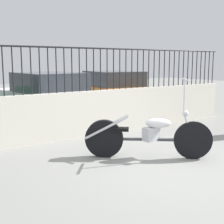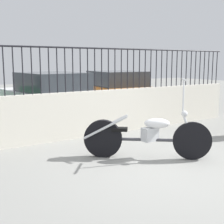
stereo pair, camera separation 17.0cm
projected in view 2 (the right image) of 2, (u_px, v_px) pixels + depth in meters
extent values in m
plane|color=gray|center=(167.00, 165.00, 5.21)|extent=(40.00, 40.00, 0.00)
cube|color=beige|center=(92.00, 113.00, 7.22)|extent=(8.85, 0.18, 1.05)
cylinder|color=black|center=(4.00, 71.00, 6.01)|extent=(0.02, 0.02, 0.98)
cylinder|color=black|center=(13.00, 71.00, 6.11)|extent=(0.02, 0.02, 0.98)
cylinder|color=black|center=(23.00, 70.00, 6.21)|extent=(0.02, 0.02, 0.98)
cylinder|color=black|center=(32.00, 70.00, 6.31)|extent=(0.02, 0.02, 0.98)
cylinder|color=black|center=(40.00, 70.00, 6.41)|extent=(0.02, 0.02, 0.98)
cylinder|color=black|center=(49.00, 70.00, 6.51)|extent=(0.02, 0.02, 0.98)
cylinder|color=black|center=(57.00, 70.00, 6.61)|extent=(0.02, 0.02, 0.98)
cylinder|color=black|center=(65.00, 70.00, 6.71)|extent=(0.02, 0.02, 0.98)
cylinder|color=black|center=(73.00, 70.00, 6.81)|extent=(0.02, 0.02, 0.98)
cylinder|color=black|center=(80.00, 70.00, 6.91)|extent=(0.02, 0.02, 0.98)
cylinder|color=black|center=(88.00, 69.00, 7.01)|extent=(0.02, 0.02, 0.98)
cylinder|color=black|center=(95.00, 69.00, 7.11)|extent=(0.02, 0.02, 0.98)
cylinder|color=black|center=(102.00, 69.00, 7.21)|extent=(0.02, 0.02, 0.98)
cylinder|color=black|center=(108.00, 69.00, 7.30)|extent=(0.02, 0.02, 0.98)
cylinder|color=black|center=(115.00, 69.00, 7.40)|extent=(0.02, 0.02, 0.98)
cylinder|color=black|center=(121.00, 69.00, 7.50)|extent=(0.02, 0.02, 0.98)
cylinder|color=black|center=(127.00, 69.00, 7.60)|extent=(0.02, 0.02, 0.98)
cylinder|color=black|center=(134.00, 69.00, 7.70)|extent=(0.02, 0.02, 0.98)
cylinder|color=black|center=(139.00, 69.00, 7.80)|extent=(0.02, 0.02, 0.98)
cylinder|color=black|center=(145.00, 68.00, 7.90)|extent=(0.02, 0.02, 0.98)
cylinder|color=black|center=(151.00, 68.00, 8.00)|extent=(0.02, 0.02, 0.98)
cylinder|color=black|center=(156.00, 68.00, 8.10)|extent=(0.02, 0.02, 0.98)
cylinder|color=black|center=(162.00, 68.00, 8.20)|extent=(0.02, 0.02, 0.98)
cylinder|color=black|center=(167.00, 68.00, 8.30)|extent=(0.02, 0.02, 0.98)
cylinder|color=black|center=(172.00, 68.00, 8.40)|extent=(0.02, 0.02, 0.98)
cylinder|color=black|center=(177.00, 68.00, 8.50)|extent=(0.02, 0.02, 0.98)
cylinder|color=black|center=(182.00, 68.00, 8.60)|extent=(0.02, 0.02, 0.98)
cylinder|color=black|center=(186.00, 68.00, 8.70)|extent=(0.02, 0.02, 0.98)
cylinder|color=black|center=(191.00, 68.00, 8.80)|extent=(0.02, 0.02, 0.98)
cylinder|color=black|center=(195.00, 68.00, 8.90)|extent=(0.02, 0.02, 0.98)
cylinder|color=black|center=(200.00, 68.00, 8.99)|extent=(0.02, 0.02, 0.98)
cylinder|color=black|center=(204.00, 67.00, 9.09)|extent=(0.02, 0.02, 0.98)
cylinder|color=black|center=(208.00, 67.00, 9.19)|extent=(0.02, 0.02, 0.98)
cylinder|color=black|center=(213.00, 67.00, 9.29)|extent=(0.02, 0.02, 0.98)
cylinder|color=black|center=(217.00, 67.00, 9.39)|extent=(0.02, 0.02, 0.98)
cylinder|color=black|center=(91.00, 48.00, 6.98)|extent=(8.85, 0.04, 0.04)
cylinder|color=black|center=(192.00, 141.00, 5.47)|extent=(0.57, 0.47, 0.68)
cylinder|color=black|center=(103.00, 139.00, 5.63)|extent=(0.60, 0.51, 0.69)
cylinder|color=#38383D|center=(147.00, 140.00, 5.55)|extent=(1.17, 0.96, 0.06)
cube|color=silver|center=(150.00, 134.00, 5.53)|extent=(0.28, 0.18, 0.24)
ellipsoid|color=white|center=(157.00, 123.00, 5.48)|extent=(0.47, 0.44, 0.18)
cube|color=black|center=(120.00, 129.00, 5.57)|extent=(0.32, 0.30, 0.06)
cylinder|color=silver|center=(188.00, 127.00, 5.44)|extent=(0.20, 0.17, 0.51)
sphere|color=silver|center=(185.00, 114.00, 5.40)|extent=(0.11, 0.11, 0.11)
cylinder|color=silver|center=(183.00, 96.00, 5.36)|extent=(0.03, 0.03, 0.57)
cylinder|color=silver|center=(184.00, 80.00, 5.31)|extent=(0.35, 0.42, 0.03)
cylinder|color=silver|center=(105.00, 128.00, 5.52)|extent=(0.64, 0.53, 0.45)
cylinder|color=silver|center=(106.00, 126.00, 5.65)|extent=(0.64, 0.53, 0.45)
cylinder|color=black|center=(3.00, 120.00, 7.50)|extent=(0.16, 0.65, 0.64)
cylinder|color=black|center=(8.00, 107.00, 9.63)|extent=(0.16, 0.65, 0.64)
cylinder|color=black|center=(55.00, 103.00, 10.61)|extent=(0.16, 0.65, 0.64)
cylinder|color=black|center=(42.00, 118.00, 7.69)|extent=(0.16, 0.65, 0.64)
cylinder|color=black|center=(97.00, 112.00, 8.67)|extent=(0.16, 0.65, 0.64)
cube|color=silver|center=(49.00, 102.00, 9.11)|extent=(2.04, 4.13, 0.61)
cube|color=#2D3338|center=(52.00, 82.00, 8.86)|extent=(1.71, 2.04, 0.55)
cylinder|color=black|center=(81.00, 98.00, 11.80)|extent=(0.18, 0.65, 0.64)
cylinder|color=black|center=(118.00, 96.00, 12.50)|extent=(0.18, 0.65, 0.64)
cylinder|color=black|center=(109.00, 107.00, 9.63)|extent=(0.18, 0.65, 0.64)
cylinder|color=black|center=(153.00, 104.00, 10.33)|extent=(0.18, 0.65, 0.64)
cube|color=orange|center=(115.00, 94.00, 11.03)|extent=(2.15, 4.12, 0.64)
cube|color=#2D3338|center=(117.00, 78.00, 10.76)|extent=(1.75, 2.06, 0.50)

